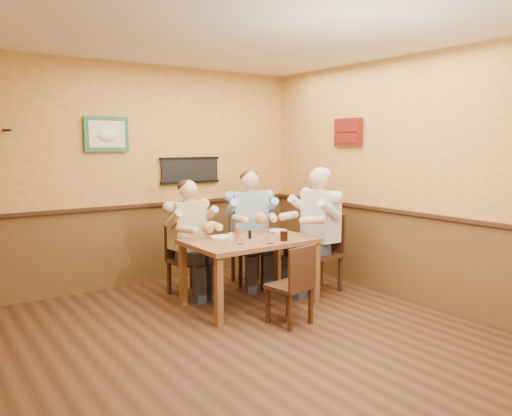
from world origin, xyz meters
The scene contains 17 objects.
room centered at (0.14, 0.17, 1.69)m, with size 5.02×5.03×2.81m.
dining_table centered at (0.87, 0.96, 0.66)m, with size 1.40×0.90×0.75m.
chair_back_left centered at (0.46, 1.68, 0.44)m, with size 0.40×0.40×0.87m, color #3D2213, non-canonical shape.
chair_back_right centered at (1.34, 1.66, 0.46)m, with size 0.43×0.43×0.92m, color #3D2213, non-canonical shape.
chair_right_end centered at (1.88, 0.90, 0.48)m, with size 0.44×0.44×0.96m, color #3D2213, non-canonical shape.
chair_near_side centered at (0.85, 0.22, 0.41)m, with size 0.38×0.38×0.81m, color #3D2213, non-canonical shape.
diner_tan_shirt centered at (0.46, 1.68, 0.62)m, with size 0.58×0.58×1.25m, color #CBBC8B, non-canonical shape.
diner_blue_polo centered at (1.34, 1.66, 0.66)m, with size 0.61×0.61×1.32m, color #82A1C3, non-canonical shape.
diner_white_elder centered at (1.88, 0.90, 0.68)m, with size 0.63×0.63×1.37m, color silver, non-canonical shape.
water_glass_left centered at (0.63, 0.79, 0.80)m, with size 0.07×0.07×0.11m, color white.
water_glass_mid centered at (0.92, 0.63, 0.81)m, with size 0.08×0.08×0.12m, color white.
cola_tumbler centered at (1.11, 0.65, 0.81)m, with size 0.08×0.08×0.11m, color black.
hot_sauce_bottle centered at (0.70, 0.95, 0.83)m, with size 0.04×0.04×0.16m, color red.
salt_shaker centered at (0.63, 0.97, 0.80)m, with size 0.04×0.04×0.09m, color white.
pepper_shaker centered at (0.88, 0.97, 0.80)m, with size 0.04×0.04×0.09m, color black.
plate_far_left centered at (0.65, 1.22, 0.76)m, with size 0.25×0.25×0.02m, color white.
plate_far_right centered at (1.44, 1.18, 0.76)m, with size 0.22×0.22×0.01m, color white.
Camera 1 is at (-2.22, -3.56, 1.81)m, focal length 35.00 mm.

